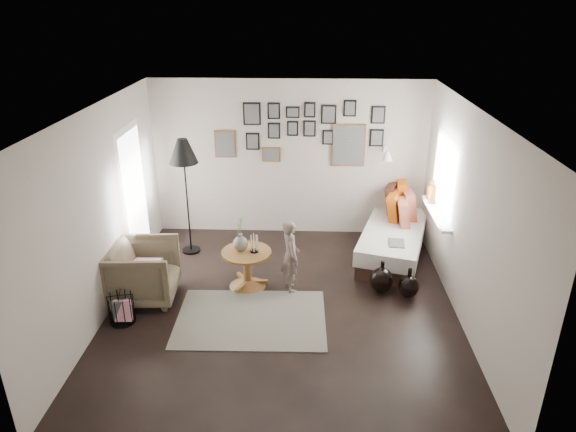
{
  "coord_description": "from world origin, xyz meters",
  "views": [
    {
      "loc": [
        0.3,
        -5.72,
        3.79
      ],
      "look_at": [
        0.05,
        0.5,
        1.1
      ],
      "focal_mm": 32.0,
      "sensor_mm": 36.0,
      "label": 1
    }
  ],
  "objects_px": {
    "floor_lamp": "(183,156)",
    "demijohn_small": "(408,286)",
    "pedestal_table": "(247,270)",
    "armchair": "(144,272)",
    "demijohn_large": "(381,280)",
    "child": "(290,256)",
    "daybed": "(393,234)",
    "magazine_basket": "(121,309)",
    "vase": "(240,241)"
  },
  "relations": [
    {
      "from": "child",
      "to": "vase",
      "type": "bearing_deg",
      "value": 64.44
    },
    {
      "from": "pedestal_table",
      "to": "magazine_basket",
      "type": "bearing_deg",
      "value": -147.81
    },
    {
      "from": "demijohn_large",
      "to": "demijohn_small",
      "type": "relative_size",
      "value": 1.1
    },
    {
      "from": "floor_lamp",
      "to": "child",
      "type": "xyz_separation_m",
      "value": [
        1.64,
        -1.1,
        -1.07
      ]
    },
    {
      "from": "vase",
      "to": "floor_lamp",
      "type": "xyz_separation_m",
      "value": [
        -0.95,
        1.01,
        0.9
      ]
    },
    {
      "from": "vase",
      "to": "magazine_basket",
      "type": "distance_m",
      "value": 1.76
    },
    {
      "from": "demijohn_large",
      "to": "child",
      "type": "xyz_separation_m",
      "value": [
        -1.25,
        0.02,
        0.34
      ]
    },
    {
      "from": "armchair",
      "to": "demijohn_large",
      "type": "relative_size",
      "value": 1.83
    },
    {
      "from": "armchair",
      "to": "demijohn_small",
      "type": "relative_size",
      "value": 2.01
    },
    {
      "from": "demijohn_large",
      "to": "magazine_basket",
      "type": "bearing_deg",
      "value": -165.78
    },
    {
      "from": "demijohn_small",
      "to": "child",
      "type": "height_order",
      "value": "child"
    },
    {
      "from": "floor_lamp",
      "to": "demijohn_small",
      "type": "relative_size",
      "value": 4.25
    },
    {
      "from": "daybed",
      "to": "pedestal_table",
      "type": "bearing_deg",
      "value": -135.91
    },
    {
      "from": "demijohn_large",
      "to": "child",
      "type": "bearing_deg",
      "value": 179.21
    },
    {
      "from": "pedestal_table",
      "to": "demijohn_small",
      "type": "relative_size",
      "value": 1.59
    },
    {
      "from": "magazine_basket",
      "to": "demijohn_small",
      "type": "height_order",
      "value": "demijohn_small"
    },
    {
      "from": "demijohn_small",
      "to": "armchair",
      "type": "bearing_deg",
      "value": -177.49
    },
    {
      "from": "pedestal_table",
      "to": "daybed",
      "type": "bearing_deg",
      "value": 27.76
    },
    {
      "from": "demijohn_large",
      "to": "demijohn_small",
      "type": "distance_m",
      "value": 0.37
    },
    {
      "from": "daybed",
      "to": "armchair",
      "type": "height_order",
      "value": "daybed"
    },
    {
      "from": "pedestal_table",
      "to": "demijohn_large",
      "type": "bearing_deg",
      "value": -2.52
    },
    {
      "from": "magazine_basket",
      "to": "demijohn_large",
      "type": "xyz_separation_m",
      "value": [
        3.34,
        0.85,
        -0.0
      ]
    },
    {
      "from": "pedestal_table",
      "to": "demijohn_large",
      "type": "distance_m",
      "value": 1.87
    },
    {
      "from": "magazine_basket",
      "to": "demijohn_large",
      "type": "height_order",
      "value": "demijohn_large"
    },
    {
      "from": "armchair",
      "to": "child",
      "type": "xyz_separation_m",
      "value": [
        1.95,
        0.29,
        0.13
      ]
    },
    {
      "from": "floor_lamp",
      "to": "demijohn_small",
      "type": "distance_m",
      "value": 3.75
    },
    {
      "from": "daybed",
      "to": "child",
      "type": "bearing_deg",
      "value": -126.06
    },
    {
      "from": "daybed",
      "to": "demijohn_small",
      "type": "bearing_deg",
      "value": -72.63
    },
    {
      "from": "demijohn_large",
      "to": "demijohn_small",
      "type": "height_order",
      "value": "demijohn_large"
    },
    {
      "from": "daybed",
      "to": "demijohn_small",
      "type": "height_order",
      "value": "daybed"
    },
    {
      "from": "pedestal_table",
      "to": "floor_lamp",
      "type": "relative_size",
      "value": 0.37
    },
    {
      "from": "pedestal_table",
      "to": "demijohn_large",
      "type": "height_order",
      "value": "pedestal_table"
    },
    {
      "from": "vase",
      "to": "child",
      "type": "distance_m",
      "value": 0.72
    },
    {
      "from": "armchair",
      "to": "magazine_basket",
      "type": "relative_size",
      "value": 2.29
    },
    {
      "from": "child",
      "to": "demijohn_large",
      "type": "bearing_deg",
      "value": -109.36
    },
    {
      "from": "daybed",
      "to": "child",
      "type": "relative_size",
      "value": 2.08
    },
    {
      "from": "vase",
      "to": "armchair",
      "type": "distance_m",
      "value": 1.35
    },
    {
      "from": "vase",
      "to": "child",
      "type": "xyz_separation_m",
      "value": [
        0.69,
        -0.08,
        -0.17
      ]
    },
    {
      "from": "daybed",
      "to": "vase",
      "type": "bearing_deg",
      "value": -137.15
    },
    {
      "from": "pedestal_table",
      "to": "magazine_basket",
      "type": "distance_m",
      "value": 1.74
    },
    {
      "from": "floor_lamp",
      "to": "vase",
      "type": "bearing_deg",
      "value": -46.95
    },
    {
      "from": "vase",
      "to": "floor_lamp",
      "type": "bearing_deg",
      "value": 133.05
    },
    {
      "from": "daybed",
      "to": "magazine_basket",
      "type": "bearing_deg",
      "value": -134.08
    },
    {
      "from": "vase",
      "to": "demijohn_small",
      "type": "bearing_deg",
      "value": -5.52
    },
    {
      "from": "child",
      "to": "pedestal_table",
      "type": "bearing_deg",
      "value": 65.39
    },
    {
      "from": "demijohn_large",
      "to": "daybed",
      "type": "bearing_deg",
      "value": 75.22
    },
    {
      "from": "pedestal_table",
      "to": "demijohn_small",
      "type": "distance_m",
      "value": 2.23
    },
    {
      "from": "armchair",
      "to": "floor_lamp",
      "type": "bearing_deg",
      "value": -16.37
    },
    {
      "from": "floor_lamp",
      "to": "demijohn_small",
      "type": "bearing_deg",
      "value": -20.86
    },
    {
      "from": "demijohn_small",
      "to": "child",
      "type": "bearing_deg",
      "value": 175.11
    }
  ]
}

